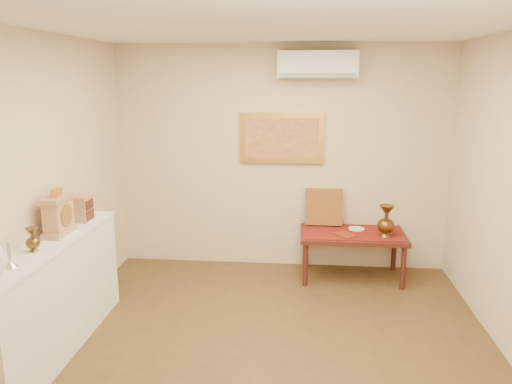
# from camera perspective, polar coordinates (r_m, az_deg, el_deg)

# --- Properties ---
(floor) EXTENTS (4.50, 4.50, 0.00)m
(floor) POSITION_cam_1_polar(r_m,az_deg,el_deg) (4.39, 1.34, -18.78)
(floor) COLOR brown
(floor) RESTS_ON ground
(ceiling) EXTENTS (4.50, 4.50, 0.00)m
(ceiling) POSITION_cam_1_polar(r_m,az_deg,el_deg) (3.75, 1.57, 18.91)
(ceiling) COLOR white
(ceiling) RESTS_ON ground
(wall_back) EXTENTS (4.00, 0.02, 2.70)m
(wall_back) POSITION_cam_1_polar(r_m,az_deg,el_deg) (6.06, 2.93, 3.85)
(wall_back) COLOR beige
(wall_back) RESTS_ON ground
(wall_front) EXTENTS (4.00, 0.02, 2.70)m
(wall_front) POSITION_cam_1_polar(r_m,az_deg,el_deg) (1.78, -3.91, -19.85)
(wall_front) COLOR beige
(wall_front) RESTS_ON ground
(wall_left) EXTENTS (0.02, 4.50, 2.70)m
(wall_left) POSITION_cam_1_polar(r_m,az_deg,el_deg) (4.46, -25.13, -0.73)
(wall_left) COLOR beige
(wall_left) RESTS_ON ground
(candlestick) EXTENTS (0.10, 0.10, 0.22)m
(candlestick) POSITION_cam_1_polar(r_m,az_deg,el_deg) (4.00, -26.40, -6.25)
(candlestick) COLOR silver
(candlestick) RESTS_ON display_ledge
(brass_urn_small) EXTENTS (0.11, 0.11, 0.25)m
(brass_urn_small) POSITION_cam_1_polar(r_m,az_deg,el_deg) (4.27, -24.21, -4.64)
(brass_urn_small) COLOR brown
(brass_urn_small) RESTS_ON display_ledge
(table_cloth) EXTENTS (1.14, 0.59, 0.01)m
(table_cloth) POSITION_cam_1_polar(r_m,az_deg,el_deg) (5.90, 10.97, -4.57)
(table_cloth) COLOR maroon
(table_cloth) RESTS_ON low_table
(brass_urn_tall) EXTENTS (0.20, 0.20, 0.44)m
(brass_urn_tall) POSITION_cam_1_polar(r_m,az_deg,el_deg) (5.78, 14.68, -2.84)
(brass_urn_tall) COLOR brown
(brass_urn_tall) RESTS_ON table_cloth
(plate) EXTENTS (0.19, 0.19, 0.01)m
(plate) POSITION_cam_1_polar(r_m,az_deg,el_deg) (6.02, 11.41, -4.14)
(plate) COLOR white
(plate) RESTS_ON table_cloth
(menu) EXTENTS (0.29, 0.31, 0.01)m
(menu) POSITION_cam_1_polar(r_m,az_deg,el_deg) (5.78, 10.14, -4.81)
(menu) COLOR maroon
(menu) RESTS_ON table_cloth
(cushion) EXTENTS (0.45, 0.19, 0.46)m
(cushion) POSITION_cam_1_polar(r_m,az_deg,el_deg) (6.09, 7.74, -1.68)
(cushion) COLOR maroon
(cushion) RESTS_ON table_cloth
(display_ledge) EXTENTS (0.37, 2.02, 0.98)m
(display_ledge) POSITION_cam_1_polar(r_m,az_deg,el_deg) (4.64, -22.20, -11.15)
(display_ledge) COLOR white
(display_ledge) RESTS_ON floor
(mantel_clock) EXTENTS (0.17, 0.36, 0.41)m
(mantel_clock) POSITION_cam_1_polar(r_m,az_deg,el_deg) (4.62, -21.64, -2.45)
(mantel_clock) COLOR tan
(mantel_clock) RESTS_ON display_ledge
(wooden_chest) EXTENTS (0.16, 0.21, 0.24)m
(wooden_chest) POSITION_cam_1_polar(r_m,az_deg,el_deg) (5.00, -19.27, -1.75)
(wooden_chest) COLOR tan
(wooden_chest) RESTS_ON display_ledge
(low_table) EXTENTS (1.20, 0.70, 0.55)m
(low_table) POSITION_cam_1_polar(r_m,az_deg,el_deg) (5.93, 10.95, -5.20)
(low_table) COLOR #491915
(low_table) RESTS_ON floor
(painting) EXTENTS (1.00, 0.06, 0.60)m
(painting) POSITION_cam_1_polar(r_m,az_deg,el_deg) (6.00, 2.95, 6.17)
(painting) COLOR gold
(painting) RESTS_ON wall_back
(ac_unit) EXTENTS (0.90, 0.25, 0.30)m
(ac_unit) POSITION_cam_1_polar(r_m,az_deg,el_deg) (5.85, 7.05, 14.25)
(ac_unit) COLOR white
(ac_unit) RESTS_ON wall_back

